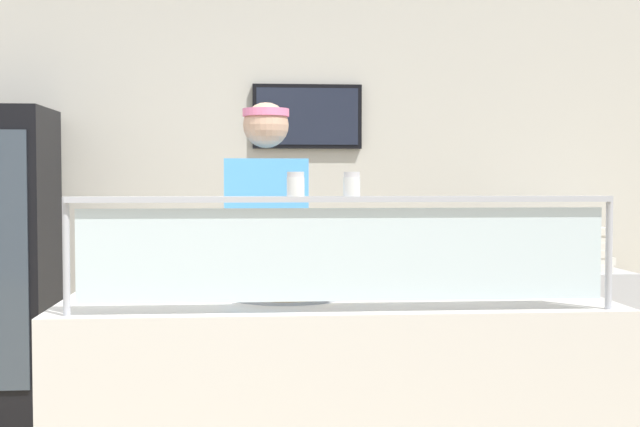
{
  "coord_description": "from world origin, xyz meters",
  "views": [
    {
      "loc": [
        0.72,
        -2.76,
        1.41
      ],
      "look_at": [
        0.98,
        0.43,
        1.28
      ],
      "focal_mm": 46.77,
      "sensor_mm": 36.0,
      "label": 1
    }
  ],
  "objects_px": {
    "pizza_box_stack": "(567,248)",
    "pepper_flake_shaker": "(352,186)",
    "parmesan_shaker": "(296,186)",
    "worker_figure": "(267,266)",
    "pizza_server": "(294,288)",
    "pizza_tray": "(286,293)"
  },
  "relations": [
    {
      "from": "pizza_tray",
      "to": "pizza_box_stack",
      "type": "height_order",
      "value": "pizza_box_stack"
    },
    {
      "from": "pizza_server",
      "to": "parmesan_shaker",
      "type": "relative_size",
      "value": 3.35
    },
    {
      "from": "parmesan_shaker",
      "to": "pizza_box_stack",
      "type": "height_order",
      "value": "parmesan_shaker"
    },
    {
      "from": "parmesan_shaker",
      "to": "pizza_server",
      "type": "bearing_deg",
      "value": 88.01
    },
    {
      "from": "parmesan_shaker",
      "to": "pepper_flake_shaker",
      "type": "bearing_deg",
      "value": -0.0
    },
    {
      "from": "parmesan_shaker",
      "to": "worker_figure",
      "type": "bearing_deg",
      "value": 94.5
    },
    {
      "from": "pizza_server",
      "to": "worker_figure",
      "type": "bearing_deg",
      "value": 113.47
    },
    {
      "from": "pizza_tray",
      "to": "worker_figure",
      "type": "height_order",
      "value": "worker_figure"
    },
    {
      "from": "pizza_server",
      "to": "worker_figure",
      "type": "xyz_separation_m",
      "value": [
        -0.09,
        0.66,
        0.02
      ]
    },
    {
      "from": "pizza_server",
      "to": "pizza_box_stack",
      "type": "xyz_separation_m",
      "value": [
        1.79,
        1.84,
        -0.01
      ]
    },
    {
      "from": "pepper_flake_shaker",
      "to": "pizza_box_stack",
      "type": "bearing_deg",
      "value": 53.79
    },
    {
      "from": "parmesan_shaker",
      "to": "pizza_box_stack",
      "type": "bearing_deg",
      "value": 50.66
    },
    {
      "from": "pizza_server",
      "to": "parmesan_shaker",
      "type": "xyz_separation_m",
      "value": [
        -0.01,
        -0.36,
        0.4
      ]
    },
    {
      "from": "pizza_server",
      "to": "pizza_box_stack",
      "type": "distance_m",
      "value": 2.56
    },
    {
      "from": "pizza_server",
      "to": "parmesan_shaker",
      "type": "distance_m",
      "value": 0.54
    },
    {
      "from": "pizza_tray",
      "to": "pizza_server",
      "type": "relative_size",
      "value": 1.59
    },
    {
      "from": "parmesan_shaker",
      "to": "pizza_box_stack",
      "type": "relative_size",
      "value": 0.19
    },
    {
      "from": "pizza_server",
      "to": "pizza_box_stack",
      "type": "height_order",
      "value": "pizza_box_stack"
    },
    {
      "from": "pizza_server",
      "to": "pepper_flake_shaker",
      "type": "height_order",
      "value": "pepper_flake_shaker"
    },
    {
      "from": "pizza_tray",
      "to": "pizza_server",
      "type": "bearing_deg",
      "value": -33.35
    },
    {
      "from": "pizza_box_stack",
      "to": "pepper_flake_shaker",
      "type": "bearing_deg",
      "value": -126.21
    },
    {
      "from": "pizza_server",
      "to": "worker_figure",
      "type": "height_order",
      "value": "worker_figure"
    }
  ]
}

